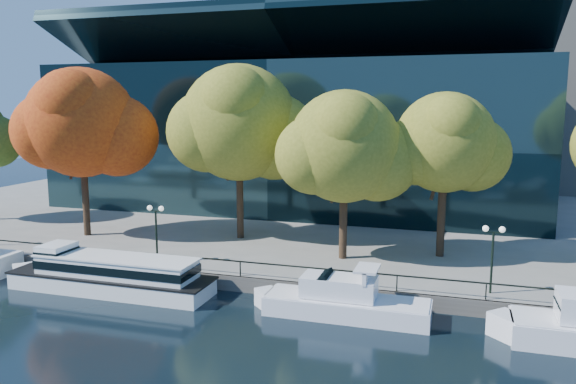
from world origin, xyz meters
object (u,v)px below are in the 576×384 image
(lamp_2, at_px, (493,244))
(tree_3, at_px, (346,149))
(tree_1, at_px, (83,125))
(tree_2, at_px, (241,125))
(tree_4, at_px, (447,145))
(lamp_1, at_px, (156,220))
(cruiser_near, at_px, (340,300))
(tour_boat, at_px, (106,273))

(lamp_2, bearing_deg, tree_3, 153.61)
(tree_1, xyz_separation_m, tree_2, (12.77, 2.92, 0.01))
(tree_2, distance_m, tree_4, 16.07)
(tree_3, bearing_deg, lamp_2, -26.39)
(tree_3, distance_m, lamp_1, 14.17)
(tree_3, bearing_deg, tree_1, 178.23)
(cruiser_near, xyz_separation_m, tree_3, (-1.43, 8.44, 7.94))
(tree_3, xyz_separation_m, tree_4, (6.65, 2.68, 0.26))
(lamp_1, bearing_deg, tree_2, 70.02)
(cruiser_near, distance_m, tree_1, 26.93)
(tour_boat, relative_size, tree_1, 1.07)
(tree_1, distance_m, tree_3, 22.18)
(tree_1, bearing_deg, lamp_1, -29.42)
(tree_2, bearing_deg, tree_1, -167.12)
(lamp_2, bearing_deg, tree_2, 156.17)
(cruiser_near, height_order, tree_2, tree_2)
(tree_1, xyz_separation_m, tree_4, (28.78, 1.99, -1.14))
(tree_2, height_order, lamp_1, tree_2)
(tree_1, height_order, tree_3, tree_1)
(tour_boat, height_order, tree_1, tree_1)
(lamp_1, xyz_separation_m, lamp_2, (22.08, 0.00, 0.00))
(tour_boat, height_order, tree_3, tree_3)
(tree_1, bearing_deg, tree_2, 12.88)
(cruiser_near, xyz_separation_m, lamp_1, (-13.83, 3.64, 3.05))
(tree_2, height_order, lamp_2, tree_2)
(tour_boat, xyz_separation_m, tree_2, (4.58, 12.24, 9.08))
(tour_boat, bearing_deg, lamp_1, 68.28)
(tree_4, bearing_deg, lamp_1, -158.58)
(tour_boat, relative_size, cruiser_near, 1.44)
(tour_boat, height_order, tree_4, tree_4)
(tree_1, bearing_deg, tour_boat, -48.70)
(tree_3, bearing_deg, tree_2, 158.93)
(tree_1, xyz_separation_m, tree_3, (22.13, -0.68, -1.40))
(tree_4, bearing_deg, tree_2, 176.68)
(tour_boat, distance_m, tree_3, 18.10)
(tour_boat, xyz_separation_m, lamp_1, (1.53, 3.84, 2.77))
(lamp_2, bearing_deg, tour_boat, -170.76)
(tree_1, distance_m, tree_4, 28.87)
(tree_2, bearing_deg, cruiser_near, -48.17)
(tree_1, bearing_deg, lamp_2, -9.78)
(cruiser_near, height_order, lamp_1, lamp_1)
(cruiser_near, relative_size, tree_3, 0.87)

